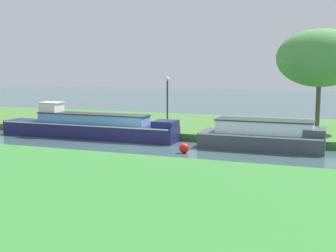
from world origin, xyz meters
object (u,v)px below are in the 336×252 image
(mooring_post_near, at_px, (107,123))
(navy_barge, at_px, (89,127))
(channel_buoy, at_px, (184,148))
(lamp_post, at_px, (167,96))
(slate_narrowboat, at_px, (264,136))
(willow_tree_left, at_px, (320,58))

(mooring_post_near, bearing_deg, navy_barge, -101.28)
(channel_buoy, bearing_deg, lamp_post, 119.16)
(slate_narrowboat, distance_m, willow_tree_left, 6.48)
(navy_barge, xyz_separation_m, mooring_post_near, (0.30, 1.48, 0.03))
(slate_narrowboat, xyz_separation_m, channel_buoy, (-3.31, -2.34, -0.42))
(willow_tree_left, bearing_deg, slate_narrowboat, -115.64)
(channel_buoy, bearing_deg, mooring_post_near, 148.12)
(slate_narrowboat, relative_size, mooring_post_near, 10.69)
(lamp_post, relative_size, mooring_post_near, 5.46)
(navy_barge, bearing_deg, mooring_post_near, 78.72)
(willow_tree_left, xyz_separation_m, mooring_post_near, (-11.72, -3.25, -3.79))
(willow_tree_left, bearing_deg, mooring_post_near, -164.50)
(slate_narrowboat, height_order, willow_tree_left, willow_tree_left)
(slate_narrowboat, xyz_separation_m, mooring_post_near, (-9.45, 1.48, 0.02))
(navy_barge, bearing_deg, slate_narrowboat, -0.00)
(mooring_post_near, relative_size, channel_buoy, 1.19)
(navy_barge, distance_m, slate_narrowboat, 9.74)
(navy_barge, xyz_separation_m, willow_tree_left, (12.01, 4.73, 3.82))
(lamp_post, bearing_deg, mooring_post_near, -166.88)
(navy_barge, distance_m, mooring_post_near, 1.51)
(mooring_post_near, bearing_deg, willow_tree_left, 15.50)
(slate_narrowboat, height_order, channel_buoy, slate_narrowboat)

